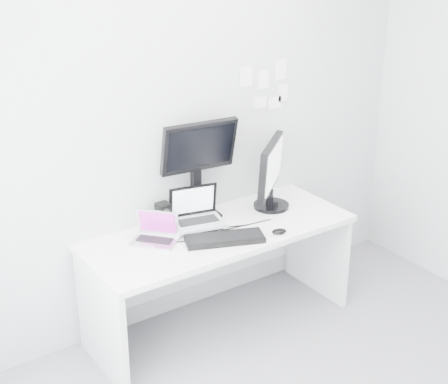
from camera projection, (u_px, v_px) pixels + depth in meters
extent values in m
plane|color=#B5B7BA|center=(190.00, 126.00, 4.36)|extent=(3.60, 0.00, 3.60)
cube|color=white|center=(220.00, 279.00, 4.48)|extent=(1.80, 0.70, 0.73)
cube|color=#B0B0B5|center=(153.00, 228.00, 4.12)|extent=(0.34, 0.34, 0.21)
cube|color=black|center=(163.00, 215.00, 4.35)|extent=(0.11, 0.11, 0.17)
cube|color=#B7BAC0|center=(198.00, 209.00, 4.31)|extent=(0.38, 0.32, 0.27)
cube|color=black|center=(198.00, 168.00, 4.39)|extent=(0.53, 0.24, 0.70)
cube|color=black|center=(272.00, 174.00, 4.58)|extent=(0.58, 0.54, 0.50)
cube|color=black|center=(225.00, 239.00, 4.18)|extent=(0.52, 0.35, 0.03)
ellipsoid|color=black|center=(279.00, 231.00, 4.28)|extent=(0.11, 0.09, 0.03)
cube|color=white|center=(246.00, 76.00, 4.49)|extent=(0.10, 0.00, 0.14)
cube|color=white|center=(263.00, 79.00, 4.58)|extent=(0.09, 0.00, 0.13)
cube|color=white|center=(281.00, 70.00, 4.64)|extent=(0.10, 0.00, 0.14)
cube|color=white|center=(261.00, 102.00, 4.64)|extent=(0.11, 0.00, 0.08)
cube|color=white|center=(283.00, 93.00, 4.72)|extent=(0.08, 0.00, 0.12)
cube|color=white|center=(275.00, 103.00, 4.71)|extent=(0.11, 0.00, 0.09)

